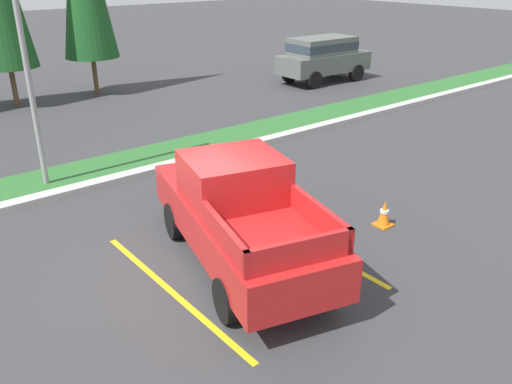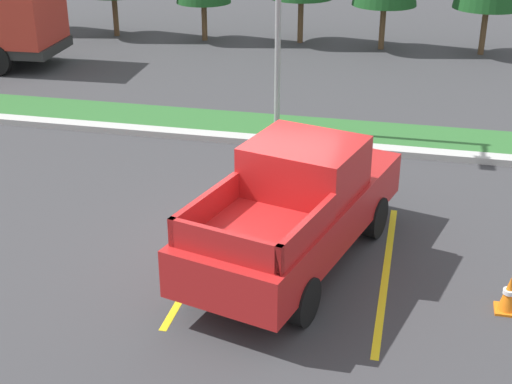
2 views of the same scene
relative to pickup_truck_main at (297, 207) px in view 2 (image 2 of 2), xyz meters
name	(u,v)px [view 2 (image 2 of 2)]	position (x,y,z in m)	size (l,w,h in m)	color
ground_plane	(260,247)	(-0.72, 0.34, -1.04)	(120.00, 120.00, 0.00)	#38383A
parking_line_near	(208,252)	(-1.56, -0.05, -1.04)	(0.12, 4.80, 0.01)	yellow
parking_line_far	(386,272)	(1.54, -0.05, -1.04)	(0.12, 4.80, 0.01)	yellow
curb_strip	(305,144)	(-0.72, 5.34, -0.97)	(56.00, 0.40, 0.15)	#B2B2AD
grass_median	(312,130)	(-0.72, 6.44, -1.01)	(56.00, 1.80, 0.06)	#2D662D
pickup_truck_main	(297,207)	(0.00, 0.00, 0.00)	(3.19, 5.53, 2.10)	black
traffic_cone	(509,295)	(3.41, -0.78, -0.75)	(0.36, 0.36, 0.60)	orange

